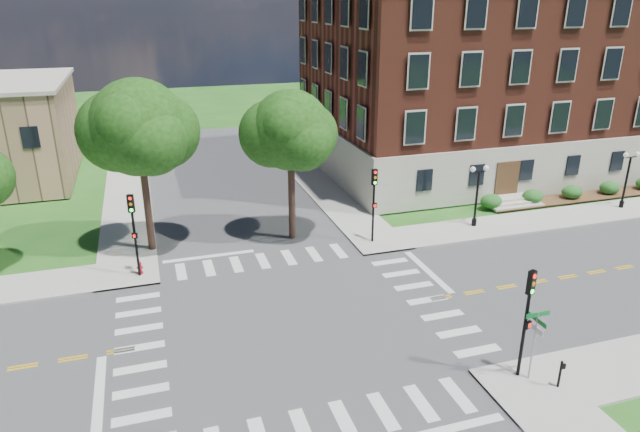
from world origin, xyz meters
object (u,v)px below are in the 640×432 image
object	(u,v)px
twin_lamp_west	(477,192)
traffic_signal_ne	(374,196)
traffic_signal_nw	(133,225)
push_button_post	(561,373)
traffic_signal_se	(527,310)
street_sign_pole	(536,332)
fire_hydrant	(140,268)
twin_lamp_east	(627,176)

from	to	relation	value
twin_lamp_west	traffic_signal_ne	bearing A→B (deg)	-176.83
traffic_signal_nw	twin_lamp_west	xyz separation A→B (m)	(22.02, 0.96, -0.66)
traffic_signal_ne	push_button_post	distance (m)	16.08
traffic_signal_ne	twin_lamp_west	world-z (taller)	traffic_signal_ne
traffic_signal_se	twin_lamp_west	xyz separation A→B (m)	(7.19, 15.10, -0.66)
street_sign_pole	push_button_post	xyz separation A→B (m)	(0.78, -0.85, -1.51)
traffic_signal_ne	traffic_signal_nw	world-z (taller)	same
twin_lamp_west	fire_hydrant	world-z (taller)	twin_lamp_west
traffic_signal_nw	fire_hydrant	world-z (taller)	traffic_signal_nw
traffic_signal_ne	street_sign_pole	bearing A→B (deg)	-87.01
traffic_signal_nw	street_sign_pole	size ratio (longest dim) A/B	1.55
twin_lamp_west	push_button_post	distance (m)	17.45
traffic_signal_ne	twin_lamp_west	size ratio (longest dim) A/B	1.13
traffic_signal_se	twin_lamp_west	bearing A→B (deg)	64.53
traffic_signal_ne	traffic_signal_se	bearing A→B (deg)	-88.11
traffic_signal_nw	twin_lamp_east	distance (m)	34.49
traffic_signal_ne	fire_hydrant	bearing A→B (deg)	-178.69
traffic_signal_se	twin_lamp_east	xyz separation A→B (m)	(19.64, 15.00, -0.66)
street_sign_pole	fire_hydrant	bearing A→B (deg)	135.83
fire_hydrant	traffic_signal_nw	bearing A→B (deg)	-101.95
street_sign_pole	twin_lamp_east	bearing A→B (deg)	38.34
twin_lamp_east	fire_hydrant	distance (m)	34.49
twin_lamp_east	street_sign_pole	xyz separation A→B (m)	(-19.35, -15.30, -0.21)
traffic_signal_nw	twin_lamp_west	world-z (taller)	traffic_signal_nw
fire_hydrant	traffic_signal_se	bearing A→B (deg)	-44.15
traffic_signal_ne	twin_lamp_east	size ratio (longest dim) A/B	1.13
push_button_post	fire_hydrant	size ratio (longest dim) A/B	1.60
traffic_signal_ne	traffic_signal_nw	size ratio (longest dim) A/B	1.00
traffic_signal_nw	street_sign_pole	distance (m)	20.93
twin_lamp_east	fire_hydrant	xyz separation A→B (m)	(-34.43, -0.65, -2.06)
traffic_signal_se	traffic_signal_ne	distance (m)	14.69
twin_lamp_west	twin_lamp_east	world-z (taller)	same
push_button_post	fire_hydrant	xyz separation A→B (m)	(-15.86, 15.50, -0.33)
traffic_signal_ne	twin_lamp_east	distance (m)	20.14
push_button_post	fire_hydrant	distance (m)	22.18
twin_lamp_west	street_sign_pole	world-z (taller)	twin_lamp_west
traffic_signal_ne	fire_hydrant	xyz separation A→B (m)	(-14.30, -0.33, -2.72)
traffic_signal_ne	fire_hydrant	size ratio (longest dim) A/B	6.40
twin_lamp_east	push_button_post	world-z (taller)	twin_lamp_east
traffic_signal_nw	push_button_post	bearing A→B (deg)	-43.88
push_button_post	street_sign_pole	bearing A→B (deg)	132.41
traffic_signal_nw	fire_hydrant	size ratio (longest dim) A/B	6.40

